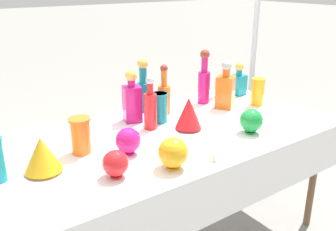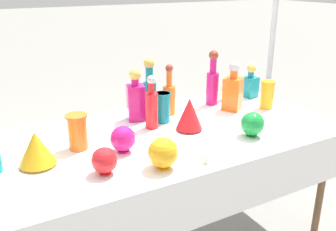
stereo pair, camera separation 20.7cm
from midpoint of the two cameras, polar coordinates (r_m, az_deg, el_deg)
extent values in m
cube|color=white|center=(2.12, 2.81, -2.97)|extent=(1.96, 0.98, 0.03)
cube|color=white|center=(1.82, 11.17, -11.91)|extent=(1.96, 0.01, 0.28)
cylinder|color=brown|center=(2.59, 24.55, -9.65)|extent=(0.04, 0.04, 0.73)
cylinder|color=brown|center=(2.38, -21.60, -12.06)|extent=(0.04, 0.04, 0.73)
cylinder|color=brown|center=(3.05, 12.92, -3.70)|extent=(0.04, 0.04, 0.73)
cylinder|color=teal|center=(2.43, -0.37, 2.92)|extent=(0.09, 0.09, 0.19)
cylinder|color=teal|center=(2.39, -0.38, 6.25)|extent=(0.05, 0.05, 0.11)
sphere|color=gold|center=(2.37, -0.38, 7.97)|extent=(0.07, 0.07, 0.07)
cylinder|color=red|center=(2.13, 0.26, 0.66)|extent=(0.07, 0.07, 0.21)
cylinder|color=red|center=(2.09, 0.27, 4.18)|extent=(0.03, 0.03, 0.06)
sphere|color=#B2B2B7|center=(2.08, 0.27, 5.44)|extent=(0.05, 0.05, 0.05)
cylinder|color=orange|center=(2.36, 2.70, 2.30)|extent=(0.08, 0.08, 0.18)
cylinder|color=orange|center=(2.32, 2.76, 5.62)|extent=(0.04, 0.04, 0.10)
sphere|color=maroon|center=(2.30, 2.78, 7.18)|extent=(0.05, 0.05, 0.05)
cylinder|color=#C61972|center=(2.57, 9.06, 4.00)|extent=(0.08, 0.08, 0.22)
cylinder|color=#C61972|center=(2.53, 9.26, 7.47)|extent=(0.04, 0.04, 0.10)
sphere|color=maroon|center=(2.52, 9.35, 9.03)|extent=(0.06, 0.06, 0.06)
cube|color=orange|center=(2.48, 12.20, 3.16)|extent=(0.15, 0.15, 0.21)
cylinder|color=orange|center=(2.45, 12.43, 6.14)|extent=(0.05, 0.05, 0.05)
sphere|color=#B2B2B7|center=(2.44, 12.52, 7.19)|extent=(0.06, 0.06, 0.06)
cube|color=#C61972|center=(2.25, -2.32, 1.90)|extent=(0.12, 0.12, 0.22)
cylinder|color=#C61972|center=(2.22, -2.37, 5.13)|extent=(0.04, 0.04, 0.05)
sphere|color=gold|center=(2.21, -2.39, 6.23)|extent=(0.07, 0.07, 0.07)
cube|color=teal|center=(2.79, 14.48, 4.19)|extent=(0.10, 0.10, 0.15)
cylinder|color=teal|center=(2.77, 14.65, 6.09)|extent=(0.04, 0.04, 0.04)
sphere|color=gold|center=(2.76, 14.73, 6.92)|extent=(0.06, 0.06, 0.06)
cylinder|color=orange|center=(2.58, 17.13, 3.00)|extent=(0.08, 0.08, 0.19)
cylinder|color=orange|center=(2.55, 17.34, 4.87)|extent=(0.09, 0.09, 0.01)
cylinder|color=teal|center=(2.23, 1.84, 1.19)|extent=(0.09, 0.09, 0.18)
cylinder|color=teal|center=(2.20, 1.87, 3.27)|extent=(0.10, 0.10, 0.01)
cylinder|color=orange|center=(1.91, -10.62, -2.54)|extent=(0.10, 0.10, 0.18)
cylinder|color=orange|center=(1.88, -10.78, -0.13)|extent=(0.11, 0.11, 0.01)
cylinder|color=orange|center=(1.82, -16.09, -7.25)|extent=(0.08, 0.08, 0.01)
cone|color=orange|center=(1.78, -16.35, -4.83)|extent=(0.17, 0.17, 0.16)
cylinder|color=red|center=(2.15, 6.00, -2.11)|extent=(0.08, 0.08, 0.01)
cone|color=red|center=(2.11, 6.10, 0.29)|extent=(0.15, 0.15, 0.18)
cylinder|color=#198C38|center=(2.13, 15.36, -3.02)|extent=(0.06, 0.06, 0.01)
sphere|color=#198C38|center=(2.10, 15.54, -1.28)|extent=(0.13, 0.13, 0.13)
cylinder|color=red|center=(1.69, -6.05, -8.78)|extent=(0.05, 0.05, 0.01)
sphere|color=red|center=(1.66, -6.13, -6.88)|extent=(0.12, 0.12, 0.12)
cylinder|color=#C61972|center=(1.88, -3.68, -5.48)|extent=(0.06, 0.06, 0.01)
sphere|color=#C61972|center=(1.85, -3.73, -3.60)|extent=(0.13, 0.13, 0.13)
cylinder|color=orange|center=(1.73, 2.74, -7.97)|extent=(0.06, 0.06, 0.01)
sphere|color=orange|center=(1.69, 2.78, -5.75)|extent=(0.14, 0.14, 0.14)
cube|color=white|center=(1.79, 9.92, -6.59)|extent=(0.06, 0.03, 0.04)
cube|color=white|center=(1.90, 14.97, -5.50)|extent=(0.06, 0.02, 0.04)
cube|color=white|center=(1.78, 9.12, -6.72)|extent=(0.06, 0.03, 0.04)
cylinder|color=silver|center=(3.24, 17.57, 12.21)|extent=(0.04, 0.04, 2.35)
cylinder|color=#333338|center=(3.57, 15.61, -6.36)|extent=(0.18, 0.18, 0.04)
camera|label=1|loc=(0.10, -87.14, 1.07)|focal=40.00mm
camera|label=2|loc=(0.10, 92.86, -1.07)|focal=40.00mm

